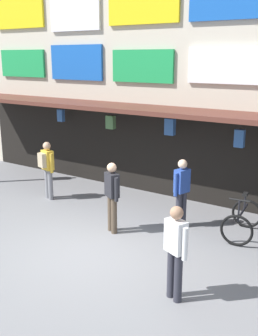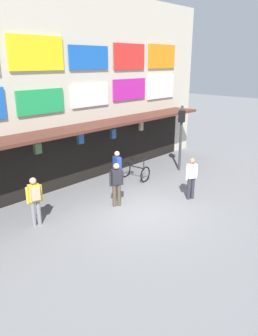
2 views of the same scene
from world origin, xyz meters
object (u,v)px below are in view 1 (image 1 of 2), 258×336
pedestrian_in_red (47,166)px  bicycle_parked (242,220)px  pedestrian_in_yellow (182,189)px  pedestrian_in_white (176,248)px  pedestrian_in_purple (112,194)px

pedestrian_in_red → bicycle_parked: bearing=6.1°
pedestrian_in_yellow → pedestrian_in_red: (-4.08, -0.33, 0.04)m
bicycle_parked → pedestrian_in_red: size_ratio=0.73×
pedestrian_in_yellow → pedestrian_in_white: same height
pedestrian_in_white → pedestrian_in_red: bearing=155.2°
pedestrian_in_yellow → pedestrian_in_red: same height
pedestrian_in_red → pedestrian_in_purple: bearing=-16.2°
pedestrian_in_red → pedestrian_in_purple: (2.89, -0.84, -0.04)m
bicycle_parked → pedestrian_in_purple: bearing=-151.4°
pedestrian_in_yellow → pedestrian_in_purple: (-1.20, -1.17, 0.00)m
bicycle_parked → pedestrian_in_white: bearing=-92.7°
bicycle_parked → pedestrian_in_red: bearing=-173.9°
bicycle_parked → pedestrian_in_red: 5.57m
pedestrian_in_yellow → pedestrian_in_white: bearing=-65.6°
bicycle_parked → pedestrian_in_white: size_ratio=0.73×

